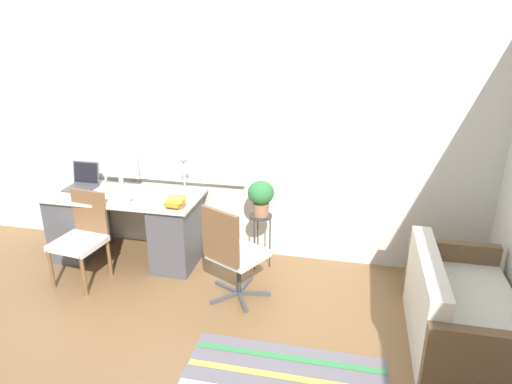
{
  "coord_description": "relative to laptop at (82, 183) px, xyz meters",
  "views": [
    {
      "loc": [
        1.39,
        -3.73,
        2.49
      ],
      "look_at": [
        0.53,
        0.18,
        0.97
      ],
      "focal_mm": 32.0,
      "sensor_mm": 36.0,
      "label": 1
    }
  ],
  "objects": [
    {
      "name": "desk_chair_wooden",
      "position": [
        0.3,
        -0.57,
        -0.34
      ],
      "size": [
        0.5,
        0.5,
        0.9
      ],
      "rotation": [
        0.0,
        0.0,
        -0.13
      ],
      "color": "brown",
      "rests_on": "ground_plane"
    },
    {
      "name": "ground_plane",
      "position": [
        1.47,
        -0.44,
        -0.82
      ],
      "size": [
        14.0,
        14.0,
        0.0
      ],
      "primitive_type": "plane",
      "color": "brown"
    },
    {
      "name": "book_stack",
      "position": [
        1.2,
        -0.31,
        -0.0
      ],
      "size": [
        0.19,
        0.19,
        0.1
      ],
      "color": "olive",
      "rests_on": "desk"
    },
    {
      "name": "wall_back_with_window",
      "position": [
        1.46,
        0.36,
        0.54
      ],
      "size": [
        9.0,
        0.12,
        2.7
      ],
      "color": "silver",
      "rests_on": "ground_plane"
    },
    {
      "name": "mouse",
      "position": [
        0.7,
        -0.24,
        -0.04
      ],
      "size": [
        0.03,
        0.06,
        0.03
      ],
      "color": "slate",
      "rests_on": "desk"
    },
    {
      "name": "couch_loveseat",
      "position": [
        3.79,
        -0.86,
        -0.54
      ],
      "size": [
        0.78,
        1.38,
        0.76
      ],
      "rotation": [
        0.0,
        0.0,
        1.57
      ],
      "color": "silver",
      "rests_on": "ground_plane"
    },
    {
      "name": "desk",
      "position": [
        0.52,
        -0.08,
        -0.42
      ],
      "size": [
        1.65,
        0.72,
        0.76
      ],
      "color": "beige",
      "rests_on": "ground_plane"
    },
    {
      "name": "plant_stand",
      "position": [
        1.99,
        0.05,
        -0.3
      ],
      "size": [
        0.23,
        0.23,
        0.6
      ],
      "color": "#333338",
      "rests_on": "ground_plane"
    },
    {
      "name": "keyboard",
      "position": [
        0.42,
        -0.23,
        -0.05
      ],
      "size": [
        0.41,
        0.12,
        0.02
      ],
      "color": "silver",
      "rests_on": "desk"
    },
    {
      "name": "monitor",
      "position": [
        0.4,
        0.13,
        0.2
      ],
      "size": [
        0.42,
        0.17,
        0.48
      ],
      "color": "silver",
      "rests_on": "desk"
    },
    {
      "name": "potted_plant",
      "position": [
        1.99,
        0.05,
        -0.0
      ],
      "size": [
        0.27,
        0.27,
        0.37
      ],
      "color": "#9E6B4C",
      "rests_on": "plant_stand"
    },
    {
      "name": "laptop",
      "position": [
        0.0,
        0.0,
        0.0
      ],
      "size": [
        0.31,
        0.3,
        0.27
      ],
      "color": "#4C4C51",
      "rests_on": "desk"
    },
    {
      "name": "floor_rug_striped",
      "position": [
        2.5,
        -1.52,
        -0.81
      ],
      "size": [
        1.52,
        0.72,
        0.01
      ],
      "color": "slate",
      "rests_on": "ground_plane"
    },
    {
      "name": "office_chair_swivel",
      "position": [
        1.86,
        -0.6,
        -0.33
      ],
      "size": [
        0.61,
        0.62,
        0.95
      ],
      "rotation": [
        0.0,
        0.0,
        2.67
      ],
      "color": "#47474C",
      "rests_on": "ground_plane"
    },
    {
      "name": "desk_lamp",
      "position": [
        1.2,
        -0.03,
        0.24
      ],
      "size": [
        0.16,
        0.16,
        0.45
      ],
      "color": "#ADADB2",
      "rests_on": "desk"
    }
  ]
}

